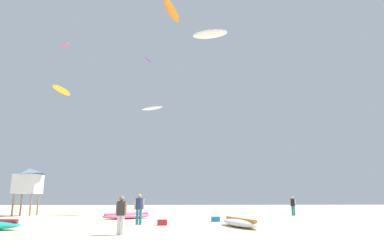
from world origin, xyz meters
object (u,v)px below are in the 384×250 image
(kite_aloft_7, at_px, (210,34))
(kite_grounded_mid, at_px, (240,223))
(person_foreground, at_px, (121,212))
(person_midground, at_px, (139,207))
(person_left, at_px, (293,204))
(gear_bag, at_px, (162,222))
(kite_aloft_6, at_px, (65,45))
(lifeguard_tower, at_px, (28,181))
(cooler_box, at_px, (216,219))
(kite_aloft_1, at_px, (62,90))
(kite_aloft_3, at_px, (152,108))
(kite_aloft_2, at_px, (148,60))
(kite_aloft_4, at_px, (172,11))
(kite_grounded_near, at_px, (127,216))

(kite_aloft_7, bearing_deg, kite_grounded_mid, -90.45)
(person_foreground, xyz_separation_m, person_midground, (0.16, 5.38, 0.08))
(person_left, distance_m, gear_bag, 14.94)
(person_midground, relative_size, person_left, 1.06)
(person_midground, relative_size, kite_aloft_6, 0.73)
(lifeguard_tower, xyz_separation_m, cooler_box, (15.97, -7.76, -2.89))
(person_foreground, xyz_separation_m, person_left, (12.80, 14.75, 0.02))
(kite_aloft_1, bearing_deg, kite_aloft_7, -16.02)
(kite_aloft_3, relative_size, kite_aloft_6, 1.27)
(kite_aloft_2, height_order, kite_aloft_6, kite_aloft_6)
(kite_grounded_mid, bearing_deg, lifeguard_tower, 144.81)
(person_left, relative_size, kite_aloft_2, 0.76)
(kite_aloft_3, bearing_deg, lifeguard_tower, -136.58)
(gear_bag, height_order, kite_aloft_2, kite_aloft_2)
(cooler_box, distance_m, kite_aloft_2, 36.87)
(kite_aloft_1, relative_size, kite_aloft_6, 1.70)
(kite_grounded_mid, distance_m, kite_aloft_4, 23.88)
(person_midground, xyz_separation_m, lifeguard_tower, (-11.13, 10.11, 2.02))
(person_foreground, height_order, kite_aloft_3, kite_aloft_3)
(person_left, distance_m, cooler_box, 10.52)
(kite_aloft_7, bearing_deg, lifeguard_tower, -167.65)
(kite_grounded_mid, height_order, kite_aloft_4, kite_aloft_4)
(kite_aloft_6, bearing_deg, kite_aloft_2, 8.54)
(cooler_box, relative_size, kite_aloft_1, 0.14)
(gear_bag, distance_m, kite_aloft_1, 27.76)
(person_midground, bearing_deg, kite_grounded_mid, 62.15)
(person_left, xyz_separation_m, kite_aloft_3, (-13.65, 10.31, 11.62))
(lifeguard_tower, relative_size, kite_aloft_1, 1.00)
(person_left, bearing_deg, lifeguard_tower, 136.45)
(kite_grounded_near, distance_m, kite_aloft_6, 36.28)
(person_midground, bearing_deg, cooler_box, 105.23)
(person_foreground, bearing_deg, kite_aloft_6, 49.51)
(person_left, bearing_deg, person_midground, 174.79)
(kite_aloft_2, xyz_separation_m, kite_aloft_4, (4.19, -19.55, -3.18))
(kite_aloft_3, bearing_deg, kite_aloft_4, -75.09)
(person_left, height_order, lifeguard_tower, lifeguard_tower)
(kite_aloft_2, bearing_deg, kite_grounded_mid, -75.08)
(lifeguard_tower, xyz_separation_m, kite_aloft_3, (10.11, 9.57, 9.55))
(person_midground, xyz_separation_m, person_left, (12.64, 9.37, -0.06))
(cooler_box, bearing_deg, kite_aloft_6, 128.76)
(cooler_box, bearing_deg, person_midground, -154.12)
(kite_aloft_6, bearing_deg, lifeguard_tower, -75.82)
(kite_aloft_1, bearing_deg, person_foreground, -63.74)
(person_left, relative_size, kite_aloft_7, 0.40)
(person_left, height_order, kite_aloft_3, kite_aloft_3)
(kite_aloft_1, xyz_separation_m, kite_aloft_4, (13.70, -8.80, 5.90))
(person_foreground, relative_size, kite_aloft_1, 0.40)
(person_foreground, distance_m, gear_bag, 5.24)
(kite_aloft_1, height_order, kite_aloft_3, kite_aloft_1)
(person_foreground, height_order, person_midground, person_midground)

